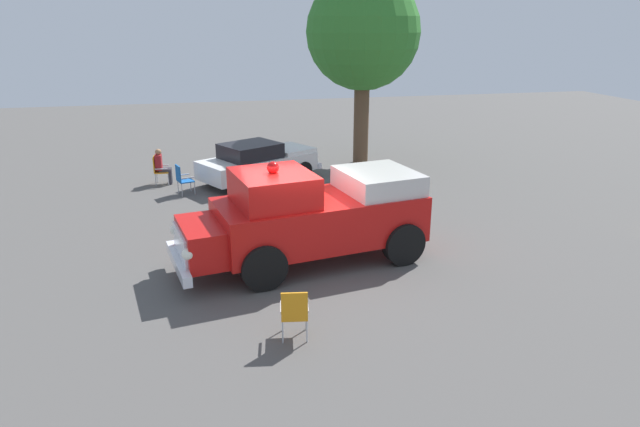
{
  "coord_description": "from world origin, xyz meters",
  "views": [
    {
      "loc": [
        -2.28,
        -12.15,
        5.56
      ],
      "look_at": [
        0.54,
        0.29,
        1.2
      ],
      "focal_mm": 31.63,
      "sensor_mm": 36.0,
      "label": 1
    }
  ],
  "objects_px": {
    "vintage_fire_truck": "(311,215)",
    "oak_tree_left": "(363,33)",
    "spectator_seated": "(162,165)",
    "lawn_chair_near_truck": "(158,168)",
    "traffic_cone": "(347,212)",
    "classic_hot_rod": "(259,162)",
    "lawn_chair_spare": "(182,178)",
    "lawn_chair_by_car": "(294,311)"
  },
  "relations": [
    {
      "from": "oak_tree_left",
      "to": "traffic_cone",
      "type": "bearing_deg",
      "value": -109.68
    },
    {
      "from": "classic_hot_rod",
      "to": "lawn_chair_by_car",
      "type": "height_order",
      "value": "classic_hot_rod"
    },
    {
      "from": "spectator_seated",
      "to": "traffic_cone",
      "type": "bearing_deg",
      "value": -44.81
    },
    {
      "from": "classic_hot_rod",
      "to": "traffic_cone",
      "type": "distance_m",
      "value": 5.32
    },
    {
      "from": "lawn_chair_near_truck",
      "to": "traffic_cone",
      "type": "relative_size",
      "value": 1.61
    },
    {
      "from": "classic_hot_rod",
      "to": "oak_tree_left",
      "type": "distance_m",
      "value": 6.56
    },
    {
      "from": "lawn_chair_near_truck",
      "to": "spectator_seated",
      "type": "relative_size",
      "value": 0.79
    },
    {
      "from": "lawn_chair_spare",
      "to": "oak_tree_left",
      "type": "xyz_separation_m",
      "value": [
        7.17,
        3.06,
        4.53
      ]
    },
    {
      "from": "vintage_fire_truck",
      "to": "oak_tree_left",
      "type": "distance_m",
      "value": 11.09
    },
    {
      "from": "vintage_fire_truck",
      "to": "classic_hot_rod",
      "type": "xyz_separation_m",
      "value": [
        -0.36,
        7.51,
        -0.45
      ]
    },
    {
      "from": "oak_tree_left",
      "to": "traffic_cone",
      "type": "height_order",
      "value": "oak_tree_left"
    },
    {
      "from": "spectator_seated",
      "to": "oak_tree_left",
      "type": "distance_m",
      "value": 9.17
    },
    {
      "from": "spectator_seated",
      "to": "lawn_chair_by_car",
      "type": "bearing_deg",
      "value": -76.47
    },
    {
      "from": "lawn_chair_near_truck",
      "to": "classic_hot_rod",
      "type": "bearing_deg",
      "value": -7.22
    },
    {
      "from": "lawn_chair_spare",
      "to": "lawn_chair_by_car",
      "type": "bearing_deg",
      "value": -78.38
    },
    {
      "from": "spectator_seated",
      "to": "traffic_cone",
      "type": "distance_m",
      "value": 7.62
    },
    {
      "from": "lawn_chair_spare",
      "to": "traffic_cone",
      "type": "xyz_separation_m",
      "value": [
        4.69,
        -3.87,
        -0.28
      ]
    },
    {
      "from": "lawn_chair_near_truck",
      "to": "lawn_chair_by_car",
      "type": "xyz_separation_m",
      "value": [
        2.87,
        -11.41,
        0.0
      ]
    },
    {
      "from": "classic_hot_rod",
      "to": "lawn_chair_near_truck",
      "type": "bearing_deg",
      "value": 172.78
    },
    {
      "from": "vintage_fire_truck",
      "to": "oak_tree_left",
      "type": "bearing_deg",
      "value": 66.73
    },
    {
      "from": "classic_hot_rod",
      "to": "oak_tree_left",
      "type": "relative_size",
      "value": 0.64
    },
    {
      "from": "lawn_chair_near_truck",
      "to": "lawn_chair_spare",
      "type": "relative_size",
      "value": 1.0
    },
    {
      "from": "vintage_fire_truck",
      "to": "spectator_seated",
      "type": "bearing_deg",
      "value": 115.42
    },
    {
      "from": "vintage_fire_truck",
      "to": "spectator_seated",
      "type": "xyz_separation_m",
      "value": [
        -3.78,
        7.95,
        -0.5
      ]
    },
    {
      "from": "lawn_chair_near_truck",
      "to": "spectator_seated",
      "type": "xyz_separation_m",
      "value": [
        0.13,
        -0.01,
        0.11
      ]
    },
    {
      "from": "classic_hot_rod",
      "to": "oak_tree_left",
      "type": "xyz_separation_m",
      "value": [
        4.46,
        2.02,
        4.38
      ]
    },
    {
      "from": "lawn_chair_spare",
      "to": "spectator_seated",
      "type": "xyz_separation_m",
      "value": [
        -0.71,
        1.49,
        0.11
      ]
    },
    {
      "from": "vintage_fire_truck",
      "to": "lawn_chair_by_car",
      "type": "relative_size",
      "value": 6.12
    },
    {
      "from": "traffic_cone",
      "to": "vintage_fire_truck",
      "type": "bearing_deg",
      "value": -121.96
    },
    {
      "from": "vintage_fire_truck",
      "to": "traffic_cone",
      "type": "height_order",
      "value": "vintage_fire_truck"
    },
    {
      "from": "vintage_fire_truck",
      "to": "lawn_chair_near_truck",
      "type": "relative_size",
      "value": 6.12
    },
    {
      "from": "vintage_fire_truck",
      "to": "spectator_seated",
      "type": "height_order",
      "value": "vintage_fire_truck"
    },
    {
      "from": "lawn_chair_near_truck",
      "to": "traffic_cone",
      "type": "distance_m",
      "value": 7.71
    },
    {
      "from": "oak_tree_left",
      "to": "spectator_seated",
      "type": "bearing_deg",
      "value": -168.7
    },
    {
      "from": "classic_hot_rod",
      "to": "lawn_chair_spare",
      "type": "height_order",
      "value": "classic_hot_rod"
    },
    {
      "from": "lawn_chair_by_car",
      "to": "spectator_seated",
      "type": "xyz_separation_m",
      "value": [
        -2.74,
        11.4,
        0.11
      ]
    },
    {
      "from": "classic_hot_rod",
      "to": "lawn_chair_by_car",
      "type": "xyz_separation_m",
      "value": [
        -0.67,
        -10.96,
        -0.16
      ]
    },
    {
      "from": "lawn_chair_spare",
      "to": "traffic_cone",
      "type": "relative_size",
      "value": 1.61
    },
    {
      "from": "classic_hot_rod",
      "to": "traffic_cone",
      "type": "relative_size",
      "value": 7.42
    },
    {
      "from": "lawn_chair_spare",
      "to": "oak_tree_left",
      "type": "relative_size",
      "value": 0.14
    },
    {
      "from": "traffic_cone",
      "to": "classic_hot_rod",
      "type": "bearing_deg",
      "value": 111.92
    },
    {
      "from": "vintage_fire_truck",
      "to": "classic_hot_rod",
      "type": "relative_size",
      "value": 1.32
    }
  ]
}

